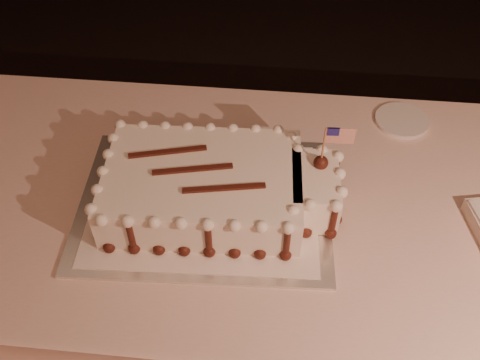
# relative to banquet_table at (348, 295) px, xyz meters

# --- Properties ---
(banquet_table) EXTENTS (2.40, 0.80, 0.75)m
(banquet_table) POSITION_rel_banquet_table_xyz_m (0.00, 0.00, 0.00)
(banquet_table) COLOR beige
(banquet_table) RESTS_ON ground
(cake_board) EXTENTS (0.58, 0.45, 0.01)m
(cake_board) POSITION_rel_banquet_table_xyz_m (-0.38, -0.03, 0.38)
(cake_board) COLOR silver
(cake_board) RESTS_ON banquet_table
(doily) EXTENTS (0.52, 0.40, 0.00)m
(doily) POSITION_rel_banquet_table_xyz_m (-0.38, -0.03, 0.38)
(doily) COLOR white
(doily) RESTS_ON cake_board
(sheet_cake) EXTENTS (0.53, 0.32, 0.21)m
(sheet_cake) POSITION_rel_banquet_table_xyz_m (-0.35, -0.03, 0.44)
(sheet_cake) COLOR white
(sheet_cake) RESTS_ON doily
(side_plate) EXTENTS (0.14, 0.14, 0.01)m
(side_plate) POSITION_rel_banquet_table_xyz_m (0.10, 0.30, 0.38)
(side_plate) COLOR silver
(side_plate) RESTS_ON banquet_table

